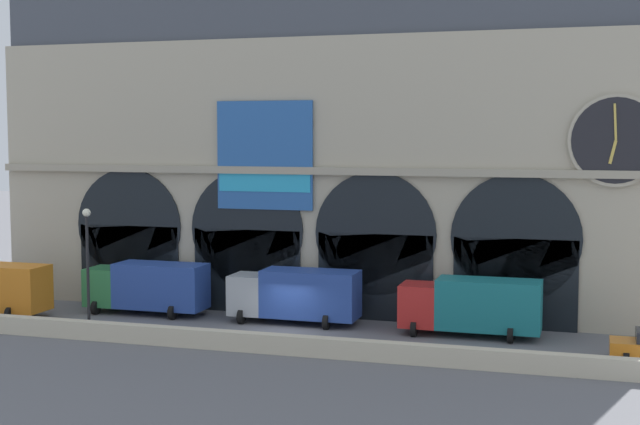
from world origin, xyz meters
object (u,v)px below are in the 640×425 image
box_truck_mideast (472,305)px  street_lamp_quayside (87,255)px  box_truck_midwest (148,286)px  box_truck_center (296,294)px

box_truck_mideast → street_lamp_quayside: (-19.85, -5.84, 2.71)m
box_truck_midwest → box_truck_center: bearing=0.3°
street_lamp_quayside → box_truck_mideast: bearing=16.4°
box_truck_midwest → box_truck_center: 9.43m
box_truck_center → street_lamp_quayside: bearing=-147.6°
box_truck_center → street_lamp_quayside: (-9.73, -6.19, 2.71)m
box_truck_midwest → street_lamp_quayside: street_lamp_quayside is taller
box_truck_center → box_truck_mideast: same height
box_truck_midwest → box_truck_center: size_ratio=1.00×
box_truck_mideast → box_truck_center: bearing=178.0°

